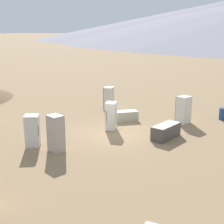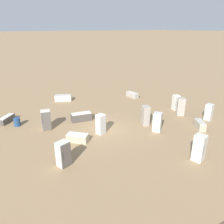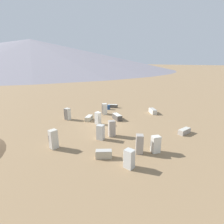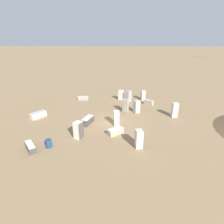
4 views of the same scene
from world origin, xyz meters
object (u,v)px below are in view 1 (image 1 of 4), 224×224
(discarded_fridge_7, at_px, (166,131))
(discarded_fridge_13, at_px, (109,98))
(discarded_fridge_2, at_px, (32,131))
(discarded_fridge_5, at_px, (56,133))
(discarded_fridge_1, at_px, (125,116))
(discarded_fridge_12, at_px, (183,110))
(rusty_barrel, at_px, (223,114))
(discarded_fridge_6, at_px, (111,116))

(discarded_fridge_7, xyz_separation_m, discarded_fridge_13, (-5.98, 4.05, 0.46))
(discarded_fridge_2, height_order, discarded_fridge_5, discarded_fridge_5)
(discarded_fridge_1, relative_size, discarded_fridge_12, 0.98)
(discarded_fridge_2, relative_size, rusty_barrel, 2.12)
(discarded_fridge_1, distance_m, discarded_fridge_6, 2.30)
(discarded_fridge_13, distance_m, rusty_barrel, 8.16)
(discarded_fridge_12, bearing_deg, rusty_barrel, -27.79)
(discarded_fridge_12, distance_m, rusty_barrel, 2.99)
(discarded_fridge_6, height_order, discarded_fridge_12, discarded_fridge_12)
(discarded_fridge_1, distance_m, discarded_fridge_13, 3.21)
(discarded_fridge_12, xyz_separation_m, rusty_barrel, (2.12, 2.05, -0.48))
(discarded_fridge_1, xyz_separation_m, discarded_fridge_6, (0.21, -2.23, 0.53))
(discarded_fridge_1, height_order, rusty_barrel, rusty_barrel)
(discarded_fridge_5, xyz_separation_m, discarded_fridge_7, (4.01, 4.46, -0.52))
(discarded_fridge_2, height_order, discarded_fridge_7, discarded_fridge_2)
(discarded_fridge_7, bearing_deg, rusty_barrel, 80.50)
(discarded_fridge_6, distance_m, discarded_fridge_13, 5.02)
(discarded_fridge_5, distance_m, rusty_barrel, 11.59)
(discarded_fridge_6, distance_m, rusty_barrel, 7.80)
(discarded_fridge_5, xyz_separation_m, discarded_fridge_12, (3.95, 7.81, -0.04))
(discarded_fridge_2, xyz_separation_m, discarded_fridge_12, (5.44, 7.86, 0.05))
(discarded_fridge_5, distance_m, discarded_fridge_7, 6.03)
(discarded_fridge_5, relative_size, rusty_barrel, 2.36)
(discarded_fridge_1, height_order, discarded_fridge_12, discarded_fridge_12)
(discarded_fridge_5, relative_size, discarded_fridge_7, 0.90)
(discarded_fridge_13, xyz_separation_m, rusty_barrel, (8.03, 1.34, -0.46))
(discarded_fridge_1, xyz_separation_m, discarded_fridge_13, (-2.42, 2.04, 0.53))
(discarded_fridge_7, distance_m, discarded_fridge_12, 3.38)
(discarded_fridge_1, height_order, discarded_fridge_2, discarded_fridge_2)
(discarded_fridge_1, distance_m, discarded_fridge_5, 6.52)
(discarded_fridge_5, distance_m, discarded_fridge_13, 8.74)
(discarded_fridge_6, relative_size, discarded_fridge_13, 1.00)
(rusty_barrel, bearing_deg, discarded_fridge_6, -133.88)
(discarded_fridge_1, height_order, discarded_fridge_7, discarded_fridge_7)
(discarded_fridge_6, xyz_separation_m, discarded_fridge_7, (3.34, 0.22, -0.46))
(discarded_fridge_1, bearing_deg, discarded_fridge_5, -46.95)
(discarded_fridge_5, bearing_deg, discarded_fridge_6, 98.22)
(rusty_barrel, bearing_deg, discarded_fridge_1, -148.88)
(rusty_barrel, bearing_deg, discarded_fridge_12, -136.00)
(discarded_fridge_5, xyz_separation_m, rusty_barrel, (6.07, 9.86, -0.52))
(discarded_fridge_2, height_order, discarded_fridge_6, discarded_fridge_6)
(discarded_fridge_7, xyz_separation_m, rusty_barrel, (2.06, 5.40, 0.00))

